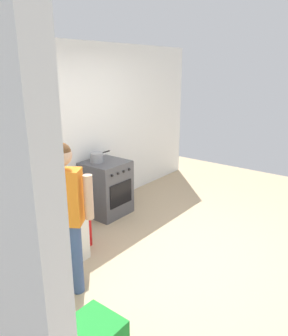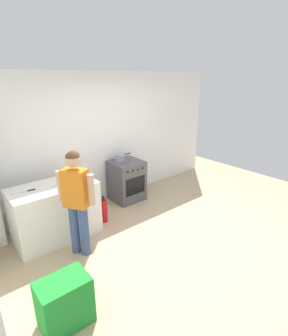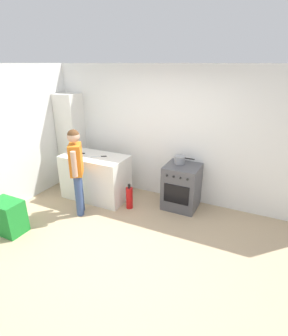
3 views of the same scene
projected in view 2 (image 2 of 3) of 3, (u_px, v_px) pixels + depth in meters
ground_plane at (167, 237)px, 4.30m from camera, size 8.00×8.00×0.00m
back_wall at (101, 139)px, 5.28m from camera, size 6.00×0.10×2.60m
counter_unit at (55, 212)px, 4.20m from camera, size 1.30×0.70×0.90m
oven_left at (127, 180)px, 5.51m from camera, size 0.63×0.62×0.85m
pot at (120, 158)px, 5.36m from camera, size 0.38×0.20×0.14m
knife_bread at (24, 192)px, 3.83m from camera, size 0.35×0.06×0.01m
knife_chef at (59, 183)px, 4.13m from camera, size 0.28×0.20×0.01m
person at (76, 196)px, 3.63m from camera, size 0.35×0.49×1.58m
fire_extinguisher at (104, 211)px, 4.71m from camera, size 0.13×0.13×0.50m
recycling_crate_lower at (66, 313)px, 2.77m from camera, size 0.52×0.36×0.28m
recycling_crate_upper at (63, 292)px, 2.68m from camera, size 0.52×0.36×0.28m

